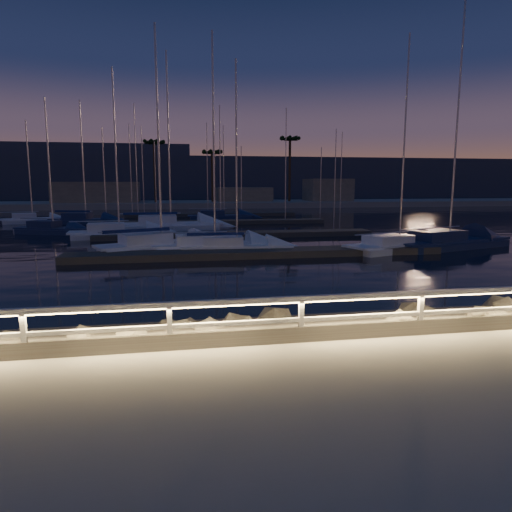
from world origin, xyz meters
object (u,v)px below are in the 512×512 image
object	(u,v)px
sailboat_d	(397,245)
sailboat_e	(52,229)
guard_rail	(380,304)
sailboat_n	(84,220)
sailboat_h	(447,241)
sailboat_i	(31,219)
sailboat_g	(168,224)
sailboat_f	(158,245)
sailboat_j	(117,232)
sailboat_b	(234,247)
sailboat_c	(212,245)
sailboat_k	(219,216)

from	to	relation	value
sailboat_d	sailboat_e	world-z (taller)	sailboat_d
guard_rail	sailboat_n	xyz separation A→B (m)	(-14.19, 40.79, -0.94)
sailboat_h	sailboat_i	xyz separation A→B (m)	(-32.98, 25.35, -0.03)
sailboat_g	sailboat_n	distance (m)	11.75
sailboat_f	sailboat_n	distance (m)	23.40
sailboat_j	sailboat_n	bearing A→B (deg)	104.19
guard_rail	sailboat_h	xyz separation A→B (m)	(12.95, 17.42, -0.93)
sailboat_j	sailboat_d	bearing A→B (deg)	-35.21
sailboat_d	sailboat_h	size ratio (longest dim) A/B	0.85
sailboat_e	sailboat_h	bearing A→B (deg)	-2.80
guard_rail	sailboat_b	bearing A→B (deg)	94.07
sailboat_b	sailboat_n	distance (m)	26.65
sailboat_f	sailboat_i	distance (m)	27.74
sailboat_h	sailboat_j	size ratio (longest dim) A/B	1.20
sailboat_e	guard_rail	bearing A→B (deg)	-40.94
sailboat_g	sailboat_h	world-z (taller)	sailboat_g
sailboat_b	sailboat_c	distance (m)	1.51
sailboat_h	sailboat_i	world-z (taller)	sailboat_h
sailboat_i	sailboat_n	size ratio (longest dim) A/B	0.85
sailboat_j	sailboat_g	bearing A→B (deg)	51.09
sailboat_e	sailboat_j	bearing A→B (deg)	-11.34
sailboat_d	sailboat_f	size ratio (longest dim) A/B	0.96
sailboat_j	guard_rail	bearing A→B (deg)	-76.66
guard_rail	sailboat_k	size ratio (longest dim) A/B	3.36
sailboat_c	sailboat_g	bearing A→B (deg)	98.48
sailboat_h	guard_rail	bearing A→B (deg)	-143.87
sailboat_i	sailboat_f	bearing A→B (deg)	-79.02
sailboat_c	sailboat_b	bearing A→B (deg)	-33.24
sailboat_h	sailboat_k	xyz separation A→B (m)	(-12.55, 26.65, -0.03)
sailboat_j	sailboat_n	distance (m)	14.54
sailboat_c	sailboat_j	size ratio (longest dim) A/B	1.02
sailboat_n	sailboat_f	bearing A→B (deg)	-53.56
sailboat_b	sailboat_d	bearing A→B (deg)	-0.90
sailboat_i	sailboat_j	size ratio (longest dim) A/B	0.84
sailboat_d	sailboat_n	size ratio (longest dim) A/B	1.03
sailboat_f	sailboat_i	size ratio (longest dim) A/B	1.25
sailboat_c	sailboat_n	xyz separation A→B (m)	(-11.64, 22.52, 0.01)
sailboat_b	sailboat_f	size ratio (longest dim) A/B	0.84
sailboat_g	sailboat_i	distance (m)	17.60
guard_rail	sailboat_j	distance (m)	28.66
sailboat_d	sailboat_c	bearing A→B (deg)	152.35
sailboat_j	sailboat_k	bearing A→B (deg)	54.75
sailboat_n	sailboat_d	bearing A→B (deg)	-30.62
sailboat_g	sailboat_f	bearing A→B (deg)	-94.40
sailboat_j	sailboat_b	bearing A→B (deg)	-55.68
sailboat_k	sailboat_h	bearing A→B (deg)	-63.88
sailboat_d	sailboat_n	xyz separation A→B (m)	(-23.22, 24.11, 0.03)
sailboat_f	sailboat_i	bearing A→B (deg)	97.80
sailboat_h	sailboat_n	bearing A→B (deg)	122.03
sailboat_b	sailboat_c	bearing A→B (deg)	152.75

